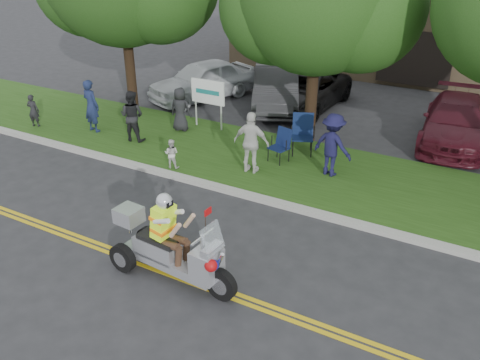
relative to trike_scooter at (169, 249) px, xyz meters
The scene contains 21 objects.
ground 1.14m from the trike_scooter, 142.35° to the left, with size 120.00×120.00×0.00m, color #28282B.
centerline_near 0.98m from the trike_scooter, behind, with size 60.00×0.10×0.01m, color gold.
centerline_far 0.99m from the trike_scooter, 168.37° to the left, with size 60.00×0.10×0.01m, color gold.
curb 3.74m from the trike_scooter, 101.58° to the left, with size 60.00×0.25×0.12m, color #A8A89E.
grass_verge 5.85m from the trike_scooter, 97.33° to the left, with size 60.00×4.00×0.10m, color #224512.
commercial_building 19.64m from the trike_scooter, 86.32° to the left, with size 18.00×8.20×4.00m.
business_sign 8.07m from the trike_scooter, 116.92° to the left, with size 1.25×0.06×1.75m.
trike_scooter is the anchor object (origin of this frame).
lawn_chair_a 5.94m from the trike_scooter, 93.50° to the left, with size 0.63×0.64×0.97m.
lawn_chair_b 6.80m from the trike_scooter, 90.63° to the left, with size 0.83×0.84×1.19m.
spectator_adult_left 8.49m from the trike_scooter, 143.55° to the left, with size 0.63×0.42×1.74m, color #1A2449.
spectator_adult_mid 7.21m from the trike_scooter, 135.41° to the left, with size 0.79×0.61×1.62m, color black.
spectator_adult_right 4.90m from the trike_scooter, 98.99° to the left, with size 1.01×0.42×1.73m, color silver.
spectator_chair_a 5.88m from the trike_scooter, 77.96° to the left, with size 1.13×0.65×1.75m, color #16153B.
spectator_chair_b 7.82m from the trike_scooter, 123.53° to the left, with size 0.71×0.46×1.45m, color black.
child_left 9.91m from the trike_scooter, 153.70° to the left, with size 0.41×0.27×1.12m, color black.
child_right 4.89m from the trike_scooter, 125.63° to the left, with size 0.41×0.32×0.85m, color silver.
parked_car_far_left 11.57m from the trike_scooter, 119.77° to the left, with size 1.80×4.46×1.52m, color silver.
parked_car_left 10.89m from the trike_scooter, 104.58° to the left, with size 1.63×4.67×1.54m, color #333235.
parked_car_mid 11.09m from the trike_scooter, 98.92° to the left, with size 2.20×4.77×1.33m, color black.
parked_car_right 10.82m from the trike_scooter, 69.67° to the left, with size 1.93×4.74×1.38m, color #4D121E.
Camera 1 is at (5.94, -7.06, 6.29)m, focal length 38.00 mm.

